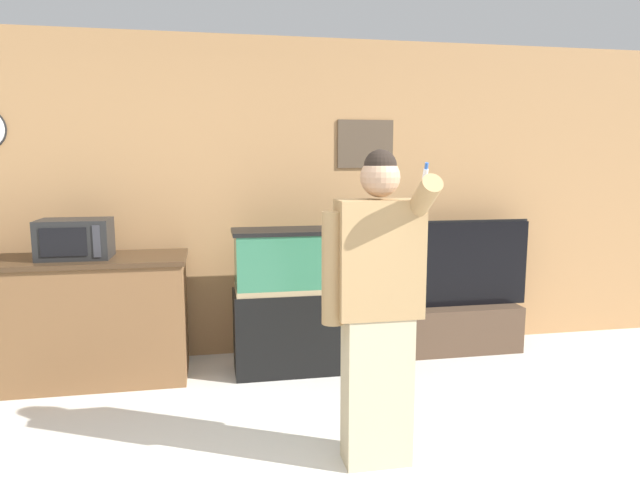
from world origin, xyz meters
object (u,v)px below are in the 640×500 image
(counter_island, at_px, (68,320))
(microwave, at_px, (75,239))
(aquarium_on_stand, at_px, (307,300))
(person_standing, at_px, (377,305))
(tv_on_stand, at_px, (461,312))

(counter_island, bearing_deg, microwave, -10.49)
(aquarium_on_stand, bearing_deg, microwave, 177.52)
(person_standing, bearing_deg, counter_island, 140.71)
(aquarium_on_stand, bearing_deg, person_standing, -85.00)
(counter_island, xyz_separation_m, tv_on_stand, (3.13, 0.12, -0.14))
(tv_on_stand, bearing_deg, microwave, -177.37)
(person_standing, bearing_deg, microwave, 139.66)
(microwave, xyz_separation_m, tv_on_stand, (3.05, 0.14, -0.74))
(aquarium_on_stand, distance_m, tv_on_stand, 1.42)
(counter_island, relative_size, aquarium_on_stand, 1.54)
(tv_on_stand, bearing_deg, counter_island, -177.74)
(tv_on_stand, distance_m, person_standing, 2.15)
(tv_on_stand, height_order, person_standing, person_standing)
(counter_island, height_order, tv_on_stand, tv_on_stand)
(aquarium_on_stand, distance_m, person_standing, 1.49)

